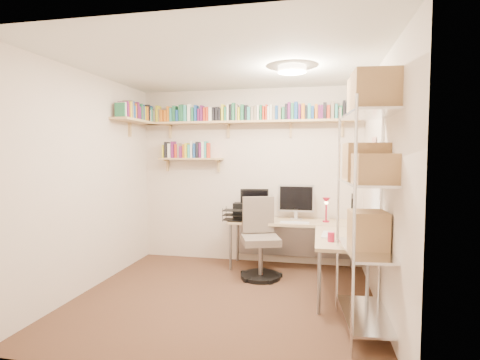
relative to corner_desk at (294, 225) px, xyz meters
name	(u,v)px	position (x,y,z in m)	size (l,w,h in m)	color
ground	(224,299)	(-0.69, -0.99, -0.66)	(3.20, 3.20, 0.00)	#492C1F
room_shell	(224,156)	(-0.69, -0.99, 0.89)	(3.24, 3.04, 2.52)	beige
wall_shelves	(217,122)	(-1.11, 0.31, 1.37)	(3.12, 1.09, 0.80)	tan
corner_desk	(294,225)	(0.00, 0.00, 0.00)	(1.77, 1.72, 1.15)	tan
office_chair	(260,244)	(-0.42, -0.19, -0.23)	(0.56, 0.57, 1.01)	black
wire_rack	(370,161)	(0.73, -1.48, 0.85)	(0.50, 0.91, 2.25)	silver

